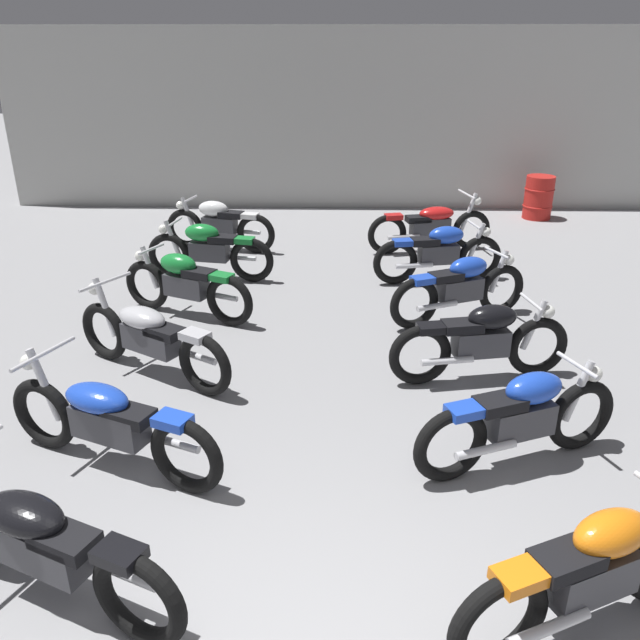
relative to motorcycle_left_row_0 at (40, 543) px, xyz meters
name	(u,v)px	position (x,y,z in m)	size (l,w,h in m)	color
back_wall	(329,120)	(1.68, 10.75, 1.35)	(13.46, 0.24, 3.60)	#B2B2AD
motorcycle_left_row_0	(40,543)	(0.00, 0.00, 0.00)	(2.03, 1.05, 0.97)	black
motorcycle_left_row_1	(108,421)	(-0.03, 1.40, 0.00)	(2.04, 1.03, 0.97)	black
motorcycle_left_row_2	(150,337)	(-0.12, 3.04, 0.00)	(1.91, 1.23, 0.97)	black
motorcycle_left_row_3	(186,284)	(-0.09, 4.64, 0.01)	(1.84, 0.91, 0.88)	black
motorcycle_left_row_4	(209,250)	(-0.05, 6.10, 0.01)	(1.96, 0.54, 0.88)	black
motorcycle_left_row_5	(219,224)	(-0.14, 7.55, 0.01)	(1.94, 0.65, 0.88)	black
motorcycle_right_row_0	(592,571)	(3.37, -0.16, 0.01)	(1.84, 0.91, 0.88)	black
motorcycle_right_row_1	(521,417)	(3.39, 1.54, 0.01)	(1.87, 0.83, 0.88)	black
motorcycle_right_row_2	(482,340)	(3.37, 3.03, 0.01)	(1.96, 0.62, 0.88)	black
motorcycle_right_row_3	(461,287)	(3.43, 4.59, 0.01)	(1.85, 0.88, 0.88)	black
motorcycle_right_row_4	(439,252)	(3.37, 6.05, 0.01)	(1.96, 0.61, 0.88)	black
motorcycle_right_row_5	(431,225)	(3.45, 7.56, 0.00)	(2.14, 0.79, 0.97)	black
oil_drum	(539,197)	(5.91, 9.83, -0.03)	(0.59, 0.59, 0.85)	red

